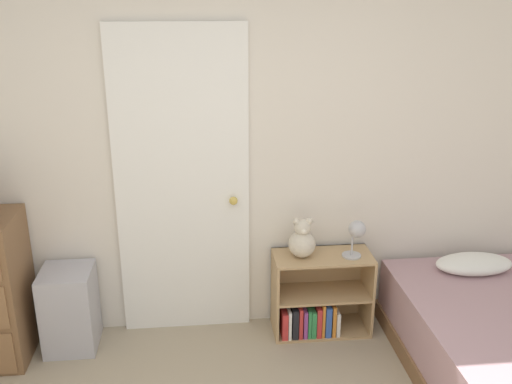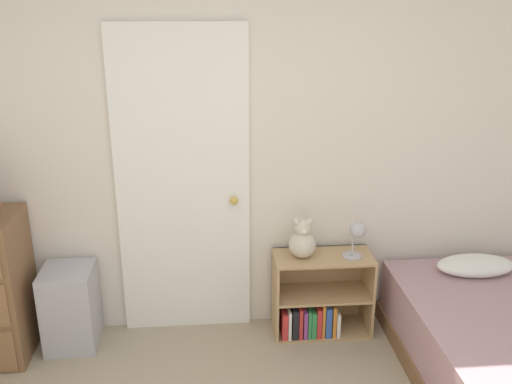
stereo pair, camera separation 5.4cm
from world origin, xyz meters
name	(u,v)px [view 1 (the left image)]	position (x,y,z in m)	size (l,w,h in m)	color
wall_back	(215,150)	(0.00, 2.11, 1.27)	(10.00, 0.06, 2.55)	silver
door_closed	(183,187)	(-0.22, 2.06, 1.04)	(0.87, 0.09, 2.09)	white
storage_bin	(70,309)	(-0.99, 1.89, 0.28)	(0.33, 0.35, 0.56)	#ADADB7
bookshelf	(315,303)	(0.66, 1.91, 0.22)	(0.67, 0.31, 0.57)	tan
teddy_bear	(302,240)	(0.56, 1.91, 0.69)	(0.18, 0.18, 0.28)	beige
desk_lamp	(356,232)	(0.91, 1.86, 0.76)	(0.14, 0.14, 0.26)	#B2B2B7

